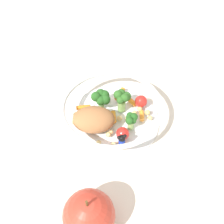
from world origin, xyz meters
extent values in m
plane|color=silver|center=(0.00, 0.00, 0.00)|extent=(2.40, 2.40, 0.00)
cylinder|color=white|center=(0.02, -0.01, 0.00)|extent=(0.19, 0.19, 0.01)
torus|color=white|center=(0.02, -0.01, 0.05)|extent=(0.20, 0.20, 0.01)
ellipsoid|color=#9E663D|center=(0.00, 0.03, 0.03)|extent=(0.07, 0.09, 0.05)
cylinder|color=#7FAD5B|center=(0.05, 0.01, 0.02)|extent=(0.01, 0.01, 0.02)
sphere|color=#23561E|center=(0.06, 0.01, 0.04)|extent=(0.02, 0.02, 0.02)
sphere|color=#23561E|center=(0.06, 0.02, 0.04)|extent=(0.02, 0.02, 0.02)
sphere|color=#23561E|center=(0.05, 0.02, 0.04)|extent=(0.02, 0.02, 0.02)
sphere|color=#23561E|center=(0.05, 0.01, 0.04)|extent=(0.02, 0.02, 0.02)
sphere|color=#23561E|center=(0.04, 0.01, 0.04)|extent=(0.02, 0.02, 0.02)
sphere|color=#23561E|center=(0.04, 0.00, 0.04)|extent=(0.02, 0.02, 0.02)
sphere|color=#23561E|center=(0.05, 0.00, 0.04)|extent=(0.02, 0.02, 0.02)
sphere|color=#23561E|center=(0.06, 0.00, 0.04)|extent=(0.02, 0.02, 0.02)
cylinder|color=#8EB766|center=(-0.01, -0.04, 0.02)|extent=(0.01, 0.01, 0.02)
sphere|color=#23561E|center=(-0.01, -0.04, 0.04)|extent=(0.01, 0.01, 0.01)
sphere|color=#23561E|center=(-0.01, -0.04, 0.04)|extent=(0.01, 0.01, 0.01)
sphere|color=#23561E|center=(-0.02, -0.04, 0.04)|extent=(0.02, 0.02, 0.02)
sphere|color=#23561E|center=(-0.02, -0.04, 0.04)|extent=(0.01, 0.01, 0.01)
sphere|color=#23561E|center=(-0.01, -0.05, 0.04)|extent=(0.02, 0.02, 0.02)
cylinder|color=#7FAD5B|center=(0.04, -0.03, 0.02)|extent=(0.02, 0.02, 0.03)
sphere|color=#2D6023|center=(0.04, -0.03, 0.05)|extent=(0.02, 0.02, 0.02)
sphere|color=#2D6023|center=(0.04, -0.02, 0.05)|extent=(0.02, 0.02, 0.02)
sphere|color=#2D6023|center=(0.03, -0.03, 0.05)|extent=(0.02, 0.02, 0.02)
sphere|color=#2D6023|center=(0.03, -0.04, 0.05)|extent=(0.02, 0.02, 0.02)
sphere|color=#2D6023|center=(0.04, -0.04, 0.04)|extent=(0.02, 0.02, 0.02)
cube|color=yellow|center=(-0.05, -0.01, 0.01)|extent=(0.02, 0.01, 0.00)
cylinder|color=#1933B2|center=(-0.05, -0.01, 0.02)|extent=(0.01, 0.01, 0.02)
sphere|color=black|center=(-0.05, -0.01, 0.03)|extent=(0.01, 0.01, 0.01)
sphere|color=black|center=(-0.05, -0.02, 0.04)|extent=(0.01, 0.01, 0.01)
sphere|color=black|center=(-0.05, -0.01, 0.04)|extent=(0.01, 0.01, 0.01)
cylinder|color=orange|center=(0.02, -0.01, 0.01)|extent=(0.03, 0.01, 0.01)
cylinder|color=orange|center=(0.08, -0.04, 0.01)|extent=(0.03, 0.03, 0.01)
cylinder|color=orange|center=(0.01, -0.07, 0.01)|extent=(0.02, 0.01, 0.01)
cylinder|color=orange|center=(0.05, -0.06, 0.01)|extent=(0.02, 0.02, 0.01)
cylinder|color=orange|center=(0.05, 0.05, 0.01)|extent=(0.01, 0.03, 0.01)
sphere|color=red|center=(-0.03, -0.02, 0.02)|extent=(0.02, 0.02, 0.02)
sphere|color=red|center=(0.04, -0.07, 0.02)|extent=(0.03, 0.03, 0.03)
sphere|color=tan|center=(0.01, -0.08, 0.01)|extent=(0.01, 0.01, 0.01)
sphere|color=#D1B775|center=(-0.03, 0.01, 0.01)|extent=(0.01, 0.01, 0.01)
sphere|color=#D1B775|center=(0.01, -0.02, 0.01)|extent=(0.01, 0.01, 0.01)
sphere|color=tan|center=(0.02, 0.07, 0.01)|extent=(0.01, 0.01, 0.01)
sphere|color=#D1B775|center=(-0.02, 0.00, 0.01)|extent=(0.01, 0.01, 0.01)
sphere|color=tan|center=(0.00, -0.08, 0.01)|extent=(0.01, 0.01, 0.01)
sphere|color=tan|center=(0.02, -0.06, 0.01)|extent=(0.01, 0.01, 0.01)
sphere|color=#D1B775|center=(0.01, -0.04, 0.01)|extent=(0.01, 0.01, 0.01)
sphere|color=#D1B775|center=(0.08, 0.00, 0.01)|extent=(0.01, 0.01, 0.01)
sphere|color=tan|center=(-0.04, 0.03, 0.01)|extent=(0.01, 0.01, 0.01)
sphere|color=#D1B775|center=(-0.05, 0.00, 0.01)|extent=(0.01, 0.01, 0.01)
sphere|color=tan|center=(0.03, 0.06, 0.01)|extent=(0.01, 0.01, 0.01)
sphere|color=#D1B775|center=(0.03, -0.07, 0.01)|extent=(0.01, 0.01, 0.01)
sphere|color=tan|center=(0.07, -0.01, 0.01)|extent=(0.01, 0.01, 0.01)
sphere|color=#BC3828|center=(-0.18, 0.06, 0.04)|extent=(0.08, 0.08, 0.08)
cylinder|color=brown|center=(-0.18, 0.06, 0.08)|extent=(0.00, 0.00, 0.01)
camera|label=1|loc=(-0.31, 0.05, 0.42)|focal=41.90mm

